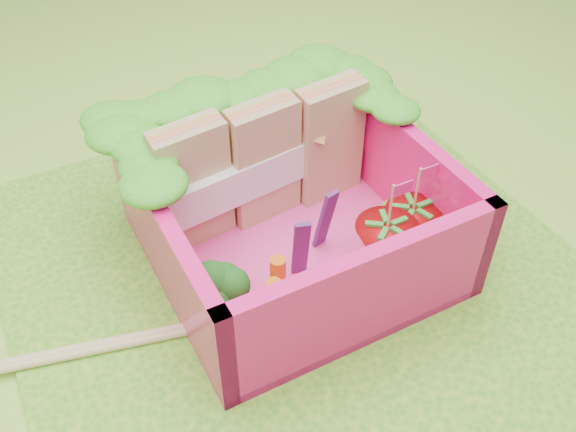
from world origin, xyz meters
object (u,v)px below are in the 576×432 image
(bento_box, at_px, (292,211))
(chopsticks, at_px, (96,347))
(strawberry_left, at_px, (384,249))
(broccoli, at_px, (215,298))
(sandwich_stack, at_px, (265,162))
(strawberry_right, at_px, (410,229))

(bento_box, height_order, chopsticks, bento_box)
(bento_box, height_order, strawberry_left, strawberry_left)
(broccoli, bearing_deg, chopsticks, 162.33)
(broccoli, bearing_deg, bento_box, 28.87)
(sandwich_stack, relative_size, strawberry_right, 2.31)
(bento_box, distance_m, strawberry_left, 0.46)
(chopsticks, bearing_deg, broccoli, -17.67)
(broccoli, relative_size, strawberry_left, 0.59)
(strawberry_left, bearing_deg, sandwich_stack, 113.23)
(strawberry_right, height_order, chopsticks, strawberry_right)
(bento_box, relative_size, sandwich_stack, 1.13)
(sandwich_stack, distance_m, strawberry_right, 0.77)
(strawberry_left, xyz_separation_m, strawberry_right, (0.19, 0.07, -0.01))
(sandwich_stack, relative_size, broccoli, 3.66)
(broccoli, height_order, chopsticks, broccoli)
(strawberry_left, height_order, chopsticks, strawberry_left)
(broccoli, relative_size, strawberry_right, 0.63)
(sandwich_stack, distance_m, strawberry_left, 0.73)
(sandwich_stack, height_order, broccoli, sandwich_stack)
(bento_box, bearing_deg, sandwich_stack, 88.99)
(sandwich_stack, xyz_separation_m, strawberry_left, (0.28, -0.65, -0.16))
(broccoli, height_order, strawberry_right, strawberry_right)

